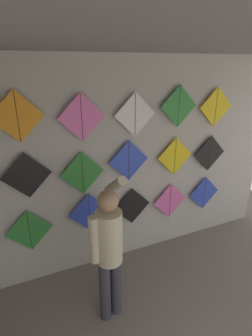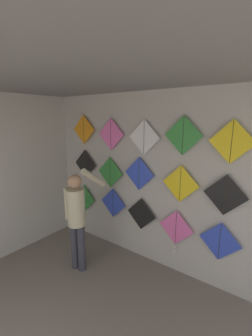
{
  "view_description": "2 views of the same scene",
  "coord_description": "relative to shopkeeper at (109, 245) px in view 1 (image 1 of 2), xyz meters",
  "views": [
    {
      "loc": [
        -1.38,
        1.06,
        2.69
      ],
      "look_at": [
        -0.21,
        3.72,
        1.52
      ],
      "focal_mm": 28.0,
      "sensor_mm": 36.0,
      "label": 1
    },
    {
      "loc": [
        1.87,
        1.01,
        2.41
      ],
      "look_at": [
        -0.15,
        3.72,
        1.64
      ],
      "focal_mm": 24.0,
      "sensor_mm": 36.0,
      "label": 2
    }
  ],
  "objects": [
    {
      "name": "kite_5",
      "position": [
        -0.66,
        0.83,
        0.57
      ],
      "size": [
        0.55,
        0.01,
        0.55
      ],
      "color": "black"
    },
    {
      "name": "kite_11",
      "position": [
        0.01,
        0.83,
        1.17
      ],
      "size": [
        0.55,
        0.01,
        0.55
      ],
      "color": "pink"
    },
    {
      "name": "kite_0",
      "position": [
        -0.72,
        0.83,
        -0.15
      ],
      "size": [
        0.55,
        0.01,
        0.55
      ],
      "color": "#338C38"
    },
    {
      "name": "kite_2",
      "position": [
        0.65,
        0.83,
        -0.13
      ],
      "size": [
        0.55,
        0.01,
        0.55
      ],
      "color": "black"
    },
    {
      "name": "kite_12",
      "position": [
        0.68,
        0.83,
        1.15
      ],
      "size": [
        0.55,
        0.01,
        0.55
      ],
      "color": "white"
    },
    {
      "name": "back_panel",
      "position": [
        0.66,
        0.92,
        0.45
      ],
      "size": [
        4.72,
        0.06,
        2.8
      ],
      "primitive_type": "cube",
      "color": "#BCB7AD",
      "rests_on": "ground"
    },
    {
      "name": "kite_6",
      "position": [
        -0.03,
        0.83,
        0.49
      ],
      "size": [
        0.55,
        0.01,
        0.55
      ],
      "color": "#338C38"
    },
    {
      "name": "kite_10",
      "position": [
        -0.66,
        0.83,
        1.23
      ],
      "size": [
        0.55,
        0.01,
        0.55
      ],
      "color": "orange"
    },
    {
      "name": "kite_8",
      "position": [
        1.31,
        0.83,
        0.52
      ],
      "size": [
        0.55,
        0.01,
        0.55
      ],
      "color": "yellow"
    },
    {
      "name": "kite_14",
      "position": [
        1.93,
        0.83,
        1.17
      ],
      "size": [
        0.55,
        0.01,
        0.55
      ],
      "color": "yellow"
    },
    {
      "name": "kite_13",
      "position": [
        1.31,
        0.83,
        1.21
      ],
      "size": [
        0.55,
        0.01,
        0.55
      ],
      "color": "#338C38"
    },
    {
      "name": "kite_9",
      "position": [
        1.92,
        0.83,
        0.48
      ],
      "size": [
        0.55,
        0.01,
        0.55
      ],
      "color": "black"
    },
    {
      "name": "shopkeeper",
      "position": [
        0.0,
        0.0,
        0.0
      ],
      "size": [
        0.42,
        0.61,
        1.69
      ],
      "rotation": [
        0.0,
        0.0,
        0.16
      ],
      "color": "#383842",
      "rests_on": "ground"
    },
    {
      "name": "kite_3",
      "position": [
        1.28,
        0.82,
        -0.21
      ],
      "size": [
        0.55,
        0.04,
        0.69
      ],
      "color": "pink"
    },
    {
      "name": "kite_4",
      "position": [
        1.91,
        0.83,
        -0.18
      ],
      "size": [
        0.55,
        0.01,
        0.55
      ],
      "color": "blue"
    },
    {
      "name": "kite_1",
      "position": [
        0.03,
        0.83,
        -0.08
      ],
      "size": [
        0.55,
        0.01,
        0.55
      ],
      "color": "blue"
    },
    {
      "name": "kite_7",
      "position": [
        0.59,
        0.83,
        0.56
      ],
      "size": [
        0.55,
        0.01,
        0.55
      ],
      "color": "blue"
    }
  ]
}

